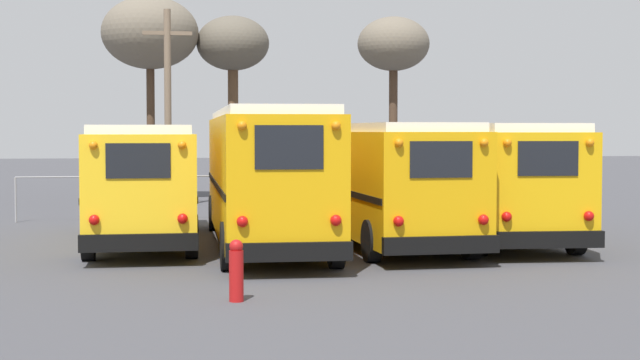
# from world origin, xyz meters

# --- Properties ---
(ground_plane) EXTENTS (160.00, 160.00, 0.00)m
(ground_plane) POSITION_xyz_m (0.00, 0.00, 0.00)
(ground_plane) COLOR #424247
(school_bus_0) EXTENTS (2.52, 9.39, 2.96)m
(school_bus_0) POSITION_xyz_m (-4.44, 0.55, 1.61)
(school_bus_0) COLOR yellow
(school_bus_0) RESTS_ON ground
(school_bus_1) EXTENTS (2.67, 10.98, 3.35)m
(school_bus_1) POSITION_xyz_m (-1.48, -0.75, 1.82)
(school_bus_1) COLOR #E5A00C
(school_bus_1) RESTS_ON ground
(school_bus_2) EXTENTS (2.79, 10.29, 3.01)m
(school_bus_2) POSITION_xyz_m (1.48, -0.28, 1.63)
(school_bus_2) COLOR #E5A00C
(school_bus_2) RESTS_ON ground
(school_bus_3) EXTENTS (3.03, 10.48, 3.00)m
(school_bus_3) POSITION_xyz_m (4.44, 0.34, 1.63)
(school_bus_3) COLOR #EAAA0F
(school_bus_3) RESTS_ON ground
(utility_pole) EXTENTS (1.80, 0.26, 7.26)m
(utility_pole) POSITION_xyz_m (-3.73, 11.76, 3.82)
(utility_pole) COLOR #75604C
(utility_pole) RESTS_ON ground
(bare_tree_0) EXTENTS (3.92, 3.92, 8.28)m
(bare_tree_0) POSITION_xyz_m (-4.40, 15.95, 6.76)
(bare_tree_0) COLOR #473323
(bare_tree_0) RESTS_ON ground
(bare_tree_1) EXTENTS (2.99, 2.99, 7.58)m
(bare_tree_1) POSITION_xyz_m (5.58, 15.35, 6.33)
(bare_tree_1) COLOR #473323
(bare_tree_1) RESTS_ON ground
(bare_tree_2) EXTENTS (3.01, 3.01, 7.60)m
(bare_tree_2) POSITION_xyz_m (-1.02, 16.32, 6.29)
(bare_tree_2) COLOR brown
(bare_tree_2) RESTS_ON ground
(fence_line) EXTENTS (16.95, 0.06, 1.42)m
(fence_line) POSITION_xyz_m (0.00, 6.76, 0.98)
(fence_line) COLOR #939399
(fence_line) RESTS_ON ground
(fire_hydrant) EXTENTS (0.24, 0.24, 1.03)m
(fire_hydrant) POSITION_xyz_m (-2.77, -8.43, 0.52)
(fire_hydrant) COLOR #B21414
(fire_hydrant) RESTS_ON ground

